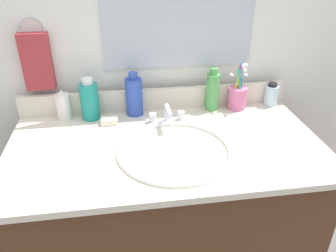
% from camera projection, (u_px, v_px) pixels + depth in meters
% --- Properties ---
extents(vanity_cabinet, '(1.06, 0.54, 0.80)m').
position_uv_depth(vanity_cabinet, '(166.00, 230.00, 1.38)').
color(vanity_cabinet, '#4C2D19').
rests_on(vanity_cabinet, ground_plane).
extents(countertop, '(1.10, 0.59, 0.02)m').
position_uv_depth(countertop, '(166.00, 146.00, 1.19)').
color(countertop, beige).
rests_on(countertop, vanity_cabinet).
extents(backsplash, '(1.10, 0.02, 0.09)m').
position_uv_depth(backsplash, '(156.00, 99.00, 1.41)').
color(backsplash, beige).
rests_on(backsplash, countertop).
extents(back_wall, '(2.20, 0.04, 1.30)m').
position_uv_depth(back_wall, '(155.00, 135.00, 1.56)').
color(back_wall, silver).
rests_on(back_wall, ground_plane).
extents(towel_ring, '(0.10, 0.01, 0.10)m').
position_uv_depth(towel_ring, '(32.00, 29.00, 1.24)').
color(towel_ring, silver).
extents(hand_towel, '(0.11, 0.04, 0.22)m').
position_uv_depth(hand_towel, '(37.00, 62.00, 1.28)').
color(hand_towel, '#A53338').
extents(sink_basin, '(0.40, 0.40, 0.11)m').
position_uv_depth(sink_basin, '(175.00, 159.00, 1.15)').
color(sink_basin, white).
rests_on(sink_basin, countertop).
extents(faucet, '(0.16, 0.10, 0.08)m').
position_uv_depth(faucet, '(167.00, 118.00, 1.29)').
color(faucet, silver).
rests_on(faucet, countertop).
extents(bottle_shampoo_blue, '(0.07, 0.07, 0.18)m').
position_uv_depth(bottle_shampoo_blue, '(134.00, 96.00, 1.35)').
color(bottle_shampoo_blue, '#2D4CB2').
rests_on(bottle_shampoo_blue, countertop).
extents(bottle_mouthwash_teal, '(0.07, 0.07, 0.17)m').
position_uv_depth(bottle_mouthwash_teal, '(90.00, 100.00, 1.32)').
color(bottle_mouthwash_teal, teal).
rests_on(bottle_mouthwash_teal, countertop).
extents(bottle_toner_green, '(0.05, 0.05, 0.18)m').
position_uv_depth(bottle_toner_green, '(212.00, 91.00, 1.38)').
color(bottle_toner_green, '#4C9E4C').
rests_on(bottle_toner_green, countertop).
extents(bottle_lotion_white, '(0.06, 0.06, 0.12)m').
position_uv_depth(bottle_lotion_white, '(63.00, 106.00, 1.33)').
color(bottle_lotion_white, white).
rests_on(bottle_lotion_white, countertop).
extents(bottle_gel_clear, '(0.06, 0.06, 0.10)m').
position_uv_depth(bottle_gel_clear, '(271.00, 95.00, 1.44)').
color(bottle_gel_clear, silver).
rests_on(bottle_gel_clear, countertop).
extents(cup_pink, '(0.08, 0.09, 0.20)m').
position_uv_depth(cup_pink, '(237.00, 97.00, 1.41)').
color(cup_pink, '#D16693').
rests_on(cup_pink, countertop).
extents(soap_bar, '(0.06, 0.04, 0.02)m').
position_uv_depth(soap_bar, '(109.00, 121.00, 1.31)').
color(soap_bar, white).
rests_on(soap_bar, countertop).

